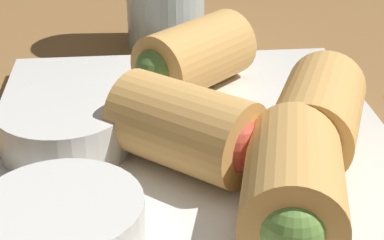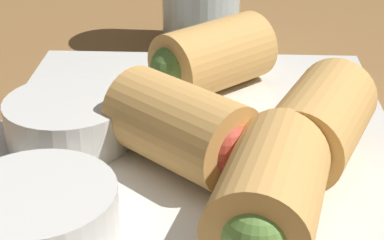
{
  "view_description": "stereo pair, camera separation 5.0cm",
  "coord_description": "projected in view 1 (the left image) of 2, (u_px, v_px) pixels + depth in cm",
  "views": [
    {
      "loc": [
        -36.26,
        4.48,
        23.42
      ],
      "look_at": [
        -1.77,
        1.14,
        5.53
      ],
      "focal_mm": 60.0,
      "sensor_mm": 36.0,
      "label": 1
    },
    {
      "loc": [
        -36.38,
        -0.52,
        23.42
      ],
      "look_at": [
        -1.77,
        1.14,
        5.53
      ],
      "focal_mm": 60.0,
      "sensor_mm": 36.0,
      "label": 2
    }
  ],
  "objects": [
    {
      "name": "roll_back_right",
      "position": [
        192.0,
        129.0,
        0.37
      ],
      "size": [
        9.28,
        9.59,
        5.08
      ],
      "color": "#DBA356",
      "rests_on": "serving_plate"
    },
    {
      "name": "table_surface",
      "position": [
        206.0,
        167.0,
        0.43
      ],
      "size": [
        180.0,
        140.0,
        2.0
      ],
      "color": "olive",
      "rests_on": "ground"
    },
    {
      "name": "dipping_bowl_far",
      "position": [
        62.0,
        224.0,
        0.3
      ],
      "size": [
        7.97,
        7.97,
        2.83
      ],
      "color": "silver",
      "rests_on": "serving_plate"
    },
    {
      "name": "roll_back_left",
      "position": [
        317.0,
        117.0,
        0.38
      ],
      "size": [
        9.63,
        7.94,
        5.08
      ],
      "color": "#DBA356",
      "rests_on": "serving_plate"
    },
    {
      "name": "serving_plate",
      "position": [
        192.0,
        159.0,
        0.4
      ],
      "size": [
        32.72,
        26.19,
        1.5
      ],
      "color": "silver",
      "rests_on": "table_surface"
    },
    {
      "name": "roll_front_left",
      "position": [
        293.0,
        189.0,
        0.31
      ],
      "size": [
        9.57,
        6.91,
        5.08
      ],
      "color": "#DBA356",
      "rests_on": "serving_plate"
    },
    {
      "name": "dipping_bowl_near",
      "position": [
        64.0,
        127.0,
        0.39
      ],
      "size": [
        7.97,
        7.97,
        2.83
      ],
      "color": "silver",
      "rests_on": "serving_plate"
    },
    {
      "name": "roll_front_right",
      "position": [
        186.0,
        58.0,
        0.47
      ],
      "size": [
        9.37,
        9.53,
        5.08
      ],
      "color": "#DBA356",
      "rests_on": "serving_plate"
    }
  ]
}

